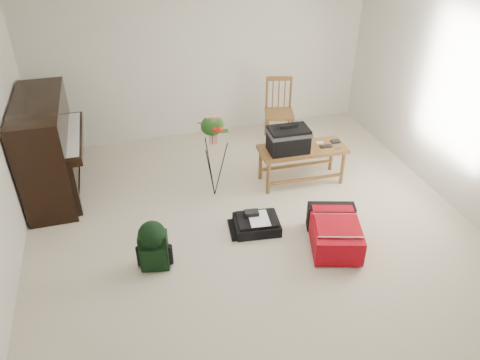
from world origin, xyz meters
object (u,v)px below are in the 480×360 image
object	(u,v)px
piano	(49,150)
red_suitcase	(332,229)
bench	(293,143)
black_duffel	(257,223)
flower_stand	(213,157)
green_backpack	(153,244)
dining_chair	(278,112)

from	to	relation	value
piano	red_suitcase	distance (m)	3.54
piano	bench	bearing A→B (deg)	-12.27
piano	black_duffel	xyz separation A→B (m)	(2.23, -1.44, -0.52)
flower_stand	piano	bearing A→B (deg)	172.74
bench	red_suitcase	bearing A→B (deg)	-87.55
red_suitcase	flower_stand	bearing A→B (deg)	145.88
red_suitcase	flower_stand	xyz separation A→B (m)	(-1.04, 1.25, 0.38)
green_backpack	piano	bearing A→B (deg)	131.40
bench	green_backpack	world-z (taller)	bench
black_duffel	flower_stand	bearing A→B (deg)	116.94
piano	flower_stand	xyz separation A→B (m)	(1.93, -0.62, -0.05)
red_suitcase	green_backpack	bearing A→B (deg)	-167.42
dining_chair	piano	bearing A→B (deg)	-155.85
bench	dining_chair	bearing A→B (deg)	80.51
black_duffel	flower_stand	world-z (taller)	flower_stand
piano	dining_chair	bearing A→B (deg)	10.13
red_suitcase	black_duffel	distance (m)	0.86
dining_chair	green_backpack	bearing A→B (deg)	-118.85
piano	black_duffel	world-z (taller)	piano
red_suitcase	green_backpack	size ratio (longest dim) A/B	1.54
dining_chair	green_backpack	world-z (taller)	dining_chair
green_backpack	red_suitcase	bearing A→B (deg)	7.07
piano	bench	xyz separation A→B (m)	(2.95, -0.64, 0.01)
red_suitcase	green_backpack	distance (m)	1.93
green_backpack	flower_stand	world-z (taller)	flower_stand
piano	bench	distance (m)	3.02
flower_stand	bench	bearing A→B (deg)	9.63
red_suitcase	green_backpack	world-z (taller)	green_backpack
bench	red_suitcase	size ratio (longest dim) A/B	1.29
black_duffel	green_backpack	size ratio (longest dim) A/B	0.96
bench	green_backpack	bearing A→B (deg)	-147.95
dining_chair	black_duffel	xyz separation A→B (m)	(-0.97, -2.01, -0.39)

